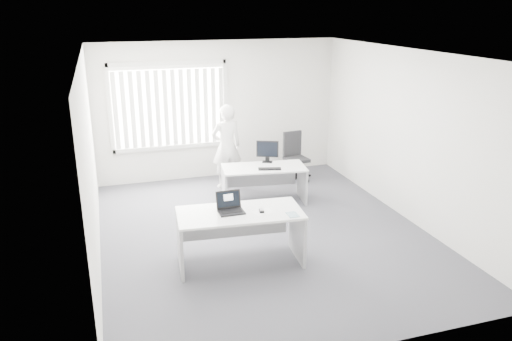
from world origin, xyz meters
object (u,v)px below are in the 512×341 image
object	(u,v)px
desk_near	(240,226)
laptop	(231,204)
office_chair	(295,165)
desk_far	(264,177)
monitor	(267,152)
person	(226,146)

from	to	relation	value
desk_near	laptop	xyz separation A→B (m)	(-0.12, 0.00, 0.35)
desk_near	office_chair	world-z (taller)	office_chair
desk_far	monitor	distance (m)	0.49
laptop	office_chair	bearing A→B (deg)	54.35
desk_far	office_chair	xyz separation A→B (m)	(1.03, 1.04, -0.18)
desk_near	monitor	distance (m)	2.63
desk_near	desk_far	xyz separation A→B (m)	(1.03, 2.08, -0.07)
laptop	desk_far	bearing A→B (deg)	60.31
person	laptop	bearing A→B (deg)	71.79
desk_near	person	world-z (taller)	person
desk_far	person	size ratio (longest dim) A/B	0.94
person	laptop	world-z (taller)	person
desk_far	person	world-z (taller)	person
person	laptop	size ratio (longest dim) A/B	4.85
desk_far	person	bearing A→B (deg)	121.74
desk_far	laptop	size ratio (longest dim) A/B	4.56
desk_far	office_chair	size ratio (longest dim) A/B	1.59
office_chair	laptop	bearing A→B (deg)	-132.92
desk_near	office_chair	size ratio (longest dim) A/B	1.79
desk_near	monitor	xyz separation A→B (m)	(1.18, 2.33, 0.32)
office_chair	laptop	xyz separation A→B (m)	(-2.18, -3.12, 0.60)
desk_near	office_chair	distance (m)	3.75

